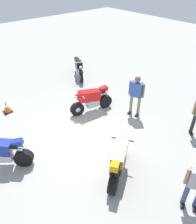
{
  "coord_description": "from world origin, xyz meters",
  "views": [
    {
      "loc": [
        -5.3,
        3.62,
        5.44
      ],
      "look_at": [
        -0.17,
        -0.79,
        0.75
      ],
      "focal_mm": 34.84,
      "sensor_mm": 36.0,
      "label": 1
    }
  ],
  "objects_px": {
    "motorcycle_blue_sportbike": "(0,152)",
    "motorcycle_red_sportbike": "(91,99)",
    "motorcycle_black_cruiser": "(79,68)",
    "person_in_blue_shirt": "(136,93)",
    "traffic_cone": "(7,107)",
    "motorcycle_orange_sportbike": "(119,159)"
  },
  "relations": [
    {
      "from": "motorcycle_blue_sportbike",
      "to": "traffic_cone",
      "type": "xyz_separation_m",
      "value": [
        2.9,
        -1.28,
        -0.33
      ]
    },
    {
      "from": "person_in_blue_shirt",
      "to": "motorcycle_orange_sportbike",
      "type": "bearing_deg",
      "value": 16.5
    },
    {
      "from": "motorcycle_orange_sportbike",
      "to": "motorcycle_black_cruiser",
      "type": "relative_size",
      "value": 0.9
    },
    {
      "from": "motorcycle_blue_sportbike",
      "to": "motorcycle_orange_sportbike",
      "type": "bearing_deg",
      "value": 173.16
    },
    {
      "from": "motorcycle_red_sportbike",
      "to": "traffic_cone",
      "type": "height_order",
      "value": "motorcycle_red_sportbike"
    },
    {
      "from": "motorcycle_black_cruiser",
      "to": "traffic_cone",
      "type": "height_order",
      "value": "motorcycle_black_cruiser"
    },
    {
      "from": "motorcycle_orange_sportbike",
      "to": "motorcycle_red_sportbike",
      "type": "bearing_deg",
      "value": 31.35
    },
    {
      "from": "motorcycle_blue_sportbike",
      "to": "motorcycle_red_sportbike",
      "type": "bearing_deg",
      "value": -133.58
    },
    {
      "from": "motorcycle_red_sportbike",
      "to": "motorcycle_black_cruiser",
      "type": "bearing_deg",
      "value": -105.29
    },
    {
      "from": "motorcycle_black_cruiser",
      "to": "person_in_blue_shirt",
      "type": "distance_m",
      "value": 4.55
    },
    {
      "from": "motorcycle_orange_sportbike",
      "to": "person_in_blue_shirt",
      "type": "xyz_separation_m",
      "value": [
        1.81,
        -2.8,
        0.43
      ]
    },
    {
      "from": "motorcycle_red_sportbike",
      "to": "traffic_cone",
      "type": "xyz_separation_m",
      "value": [
        2.33,
        2.84,
        -0.33
      ]
    },
    {
      "from": "motorcycle_blue_sportbike",
      "to": "traffic_cone",
      "type": "height_order",
      "value": "motorcycle_blue_sportbike"
    },
    {
      "from": "person_in_blue_shirt",
      "to": "traffic_cone",
      "type": "height_order",
      "value": "person_in_blue_shirt"
    },
    {
      "from": "motorcycle_orange_sportbike",
      "to": "motorcycle_blue_sportbike",
      "type": "height_order",
      "value": "same"
    },
    {
      "from": "motorcycle_blue_sportbike",
      "to": "person_in_blue_shirt",
      "type": "xyz_separation_m",
      "value": [
        -0.81,
        -5.38,
        0.43
      ]
    },
    {
      "from": "motorcycle_red_sportbike",
      "to": "motorcycle_orange_sportbike",
      "type": "xyz_separation_m",
      "value": [
        -3.19,
        1.53,
        0.0
      ]
    },
    {
      "from": "traffic_cone",
      "to": "person_in_blue_shirt",
      "type": "bearing_deg",
      "value": -132.06
    },
    {
      "from": "motorcycle_black_cruiser",
      "to": "traffic_cone",
      "type": "bearing_deg",
      "value": -53.5
    },
    {
      "from": "motorcycle_orange_sportbike",
      "to": "traffic_cone",
      "type": "height_order",
      "value": "motorcycle_orange_sportbike"
    },
    {
      "from": "motorcycle_blue_sportbike",
      "to": "motorcycle_black_cruiser",
      "type": "bearing_deg",
      "value": -108.77
    },
    {
      "from": "motorcycle_red_sportbike",
      "to": "person_in_blue_shirt",
      "type": "height_order",
      "value": "person_in_blue_shirt"
    }
  ]
}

